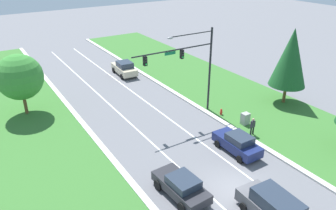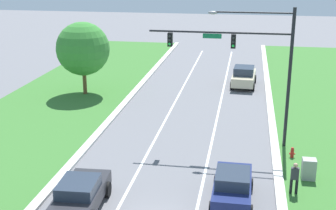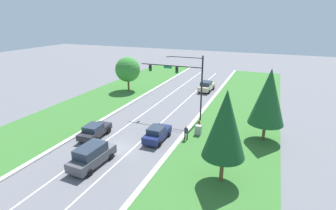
# 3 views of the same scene
# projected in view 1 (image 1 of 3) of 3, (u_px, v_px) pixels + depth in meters

# --- Properties ---
(ground_plane) EXTENTS (160.00, 160.00, 0.00)m
(ground_plane) POSITION_uv_depth(u_px,v_px,m) (234.00, 190.00, 22.37)
(ground_plane) COLOR slate
(curb_strip_right) EXTENTS (0.50, 90.00, 0.15)m
(curb_strip_right) POSITION_uv_depth(u_px,v_px,m) (289.00, 163.00, 25.06)
(curb_strip_right) COLOR beige
(curb_strip_right) RESTS_ON ground_plane
(grass_verge_right) EXTENTS (10.00, 90.00, 0.08)m
(grass_verge_right) POSITION_uv_depth(u_px,v_px,m) (331.00, 143.00, 27.61)
(grass_verge_right) COLOR #38702D
(grass_verge_right) RESTS_ON ground_plane
(lane_stripe_inner_left) EXTENTS (0.14, 81.00, 0.01)m
(lane_stripe_inner_left) POSITION_uv_depth(u_px,v_px,m) (214.00, 199.00, 21.50)
(lane_stripe_inner_left) COLOR white
(lane_stripe_inner_left) RESTS_ON ground_plane
(lane_stripe_inner_right) EXTENTS (0.14, 81.00, 0.01)m
(lane_stripe_inner_right) POSITION_uv_depth(u_px,v_px,m) (253.00, 181.00, 23.24)
(lane_stripe_inner_right) COLOR white
(lane_stripe_inner_right) RESTS_ON ground_plane
(traffic_signal_mast) EXTENTS (8.41, 0.41, 8.41)m
(traffic_signal_mast) POSITION_uv_depth(u_px,v_px,m) (191.00, 61.00, 29.98)
(traffic_signal_mast) COLOR black
(traffic_signal_mast) RESTS_ON ground_plane
(champagne_sedan) EXTENTS (2.29, 4.70, 1.81)m
(champagne_sedan) POSITION_uv_depth(u_px,v_px,m) (124.00, 68.00, 42.43)
(champagne_sedan) COLOR beige
(champagne_sedan) RESTS_ON ground_plane
(charcoal_sedan) EXTENTS (2.22, 4.43, 1.57)m
(charcoal_sedan) POSITION_uv_depth(u_px,v_px,m) (181.00, 186.00, 21.46)
(charcoal_sedan) COLOR #28282D
(charcoal_sedan) RESTS_ON ground_plane
(graphite_suv) EXTENTS (2.26, 4.93, 1.98)m
(graphite_suv) POSITION_uv_depth(u_px,v_px,m) (275.00, 209.00, 19.30)
(graphite_suv) COLOR #4C4C51
(graphite_suv) RESTS_ON ground_plane
(navy_sedan) EXTENTS (1.95, 4.23, 1.63)m
(navy_sedan) POSITION_uv_depth(u_px,v_px,m) (237.00, 143.00, 26.21)
(navy_sedan) COLOR navy
(navy_sedan) RESTS_ON ground_plane
(utility_cabinet) EXTENTS (0.70, 0.60, 1.18)m
(utility_cabinet) POSITION_uv_depth(u_px,v_px,m) (245.00, 119.00, 30.40)
(utility_cabinet) COLOR #9E9E99
(utility_cabinet) RESTS_ON ground_plane
(pedestrian) EXTENTS (0.40, 0.24, 1.69)m
(pedestrian) POSITION_uv_depth(u_px,v_px,m) (253.00, 126.00, 28.49)
(pedestrian) COLOR black
(pedestrian) RESTS_ON ground_plane
(fire_hydrant) EXTENTS (0.34, 0.20, 0.70)m
(fire_hydrant) POSITION_uv_depth(u_px,v_px,m) (221.00, 112.00, 32.25)
(fire_hydrant) COLOR red
(fire_hydrant) RESTS_ON ground_plane
(conifer_near_right_tree) EXTENTS (3.72, 3.72, 7.99)m
(conifer_near_right_tree) POSITION_uv_depth(u_px,v_px,m) (291.00, 58.00, 32.88)
(conifer_near_right_tree) COLOR brown
(conifer_near_right_tree) RESTS_ON ground_plane
(oak_near_left_tree) EXTENTS (4.39, 4.39, 6.10)m
(oak_near_left_tree) POSITION_uv_depth(u_px,v_px,m) (20.00, 77.00, 31.00)
(oak_near_left_tree) COLOR brown
(oak_near_left_tree) RESTS_ON ground_plane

